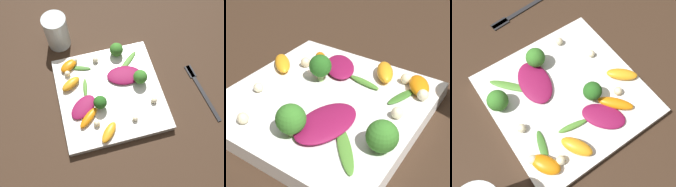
{
  "view_description": "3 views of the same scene",
  "coord_description": "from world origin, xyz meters",
  "views": [
    {
      "loc": [
        -0.32,
        0.08,
        0.71
      ],
      "look_at": [
        -0.02,
        -0.0,
        0.05
      ],
      "focal_mm": 42.0,
      "sensor_mm": 36.0,
      "label": 1
    },
    {
      "loc": [
        0.24,
        -0.32,
        0.31
      ],
      "look_at": [
        0.02,
        0.01,
        0.04
      ],
      "focal_mm": 50.0,
      "sensor_mm": 36.0,
      "label": 2
    },
    {
      "loc": [
        0.15,
        0.2,
        0.5
      ],
      "look_at": [
        0.01,
        0.01,
        0.04
      ],
      "focal_mm": 42.0,
      "sensor_mm": 36.0,
      "label": 3
    }
  ],
  "objects": [
    {
      "name": "ground_plane",
      "position": [
        0.0,
        0.0,
        0.0
      ],
      "size": [
        2.4,
        2.4,
        0.0
      ],
      "primitive_type": "plane",
      "color": "#382619"
    },
    {
      "name": "plate",
      "position": [
        0.0,
        0.0,
        0.01
      ],
      "size": [
        0.3,
        0.3,
        0.02
      ],
      "color": "white",
      "rests_on": "ground_plane"
    },
    {
      "name": "drinking_glass",
      "position": [
        0.23,
        0.11,
        0.06
      ],
      "size": [
        0.07,
        0.07,
        0.11
      ],
      "color": "silver",
      "rests_on": "ground_plane"
    },
    {
      "name": "fork",
      "position": [
        -0.04,
        -0.27,
        0.0
      ],
      "size": [
        0.2,
        0.04,
        0.01
      ],
      "color": "#262628",
      "rests_on": "ground_plane"
    },
    {
      "name": "radicchio_leaf_0",
      "position": [
        -0.03,
        0.09,
        0.03
      ],
      "size": [
        0.09,
        0.1,
        0.01
      ],
      "color": "maroon",
      "rests_on": "plate"
    },
    {
      "name": "radicchio_leaf_1",
      "position": [
        0.04,
        -0.05,
        0.03
      ],
      "size": [
        0.08,
        0.11,
        0.01
      ],
      "color": "maroon",
      "rests_on": "plate"
    },
    {
      "name": "orange_segment_0",
      "position": [
        -0.12,
        0.03,
        0.03
      ],
      "size": [
        0.07,
        0.06,
        0.02
      ],
      "color": "orange",
      "rests_on": "plate"
    },
    {
      "name": "orange_segment_1",
      "position": [
        0.05,
        0.11,
        0.03
      ],
      "size": [
        0.05,
        0.07,
        0.02
      ],
      "color": "orange",
      "rests_on": "plate"
    },
    {
      "name": "orange_segment_2",
      "position": [
        0.11,
        0.1,
        0.03
      ],
      "size": [
        0.06,
        0.06,
        0.02
      ],
      "color": "orange",
      "rests_on": "plate"
    },
    {
      "name": "orange_segment_3",
      "position": [
        -0.06,
        0.08,
        0.03
      ],
      "size": [
        0.06,
        0.07,
        0.02
      ],
      "color": "orange",
      "rests_on": "plate"
    },
    {
      "name": "broccoli_floret_0",
      "position": [
        0.01,
        -0.09,
        0.05
      ],
      "size": [
        0.04,
        0.04,
        0.05
      ],
      "color": "#7A9E51",
      "rests_on": "plate"
    },
    {
      "name": "broccoli_floret_1",
      "position": [
        0.12,
        -0.05,
        0.05
      ],
      "size": [
        0.04,
        0.04,
        0.04
      ],
      "color": "#7A9E51",
      "rests_on": "plate"
    },
    {
      "name": "broccoli_floret_2",
      "position": [
        -0.04,
        0.04,
        0.05
      ],
      "size": [
        0.04,
        0.04,
        0.05
      ],
      "color": "#7A9E51",
      "rests_on": "plate"
    },
    {
      "name": "arugula_sprig_0",
      "position": [
        0.03,
        0.07,
        0.03
      ],
      "size": [
        0.06,
        0.02,
        0.01
      ],
      "color": "#518E33",
      "rests_on": "plate"
    },
    {
      "name": "arugula_sprig_1",
      "position": [
        0.1,
        0.07,
        0.03
      ],
      "size": [
        0.03,
        0.06,
        0.01
      ],
      "color": "#3D7528",
      "rests_on": "plate"
    },
    {
      "name": "arugula_sprig_2",
      "position": [
        0.09,
        -0.08,
        0.03
      ],
      "size": [
        0.07,
        0.08,
        0.01
      ],
      "color": "#518E33",
      "rests_on": "plate"
    },
    {
      "name": "macadamia_nut_0",
      "position": [
        0.11,
        0.02,
        0.03
      ],
      "size": [
        0.02,
        0.02,
        0.02
      ],
      "color": "beige",
      "rests_on": "plate"
    },
    {
      "name": "macadamia_nut_1",
      "position": [
        0.09,
        0.11,
        0.03
      ],
      "size": [
        0.02,
        0.02,
        0.02
      ],
      "color": "beige",
      "rests_on": "plate"
    },
    {
      "name": "macadamia_nut_2",
      "position": [
        -0.06,
        -0.11,
        0.03
      ],
      "size": [
        0.02,
        0.02,
        0.02
      ],
      "color": "beige",
      "rests_on": "plate"
    },
    {
      "name": "macadamia_nut_3",
      "position": [
        0.13,
        0.08,
        0.03
      ],
      "size": [
        0.02,
        0.02,
        0.02
      ],
      "color": "beige",
      "rests_on": "plate"
    },
    {
      "name": "macadamia_nut_4",
      "position": [
        -0.1,
        -0.05,
        0.03
      ],
      "size": [
        0.02,
        0.02,
        0.02
      ],
      "color": "beige",
      "rests_on": "plate"
    },
    {
      "name": "macadamia_nut_5",
      "position": [
        -0.09,
        0.06,
        0.03
      ],
      "size": [
        0.02,
        0.02,
        0.02
      ],
      "color": "beige",
      "rests_on": "plate"
    }
  ]
}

